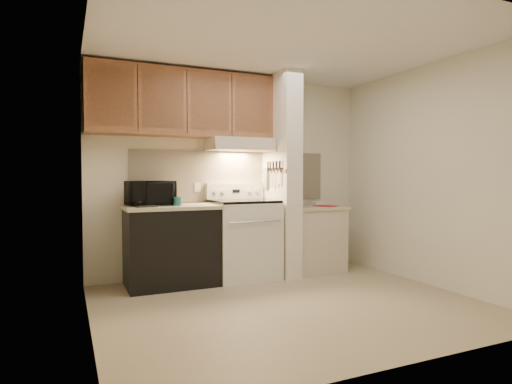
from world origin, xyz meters
TOP-DOWN VIEW (x-y plane):
  - floor at (0.00, 0.00)m, footprint 3.60×3.60m
  - ceiling at (0.00, 0.00)m, footprint 3.60×3.60m
  - wall_back at (0.00, 1.50)m, footprint 3.60×2.50m
  - wall_left at (-1.80, 0.00)m, footprint 0.02×3.00m
  - wall_right at (1.80, 0.00)m, footprint 0.02×3.00m
  - backsplash at (0.00, 1.49)m, footprint 2.60×0.02m
  - range_body at (0.00, 1.16)m, footprint 0.76×0.65m
  - oven_window at (0.00, 0.84)m, footprint 0.50×0.01m
  - oven_handle at (0.00, 0.80)m, footprint 0.65×0.02m
  - cooktop at (0.00, 1.16)m, footprint 0.74×0.64m
  - range_backguard at (0.00, 1.44)m, footprint 0.76×0.08m
  - range_display at (0.00, 1.40)m, footprint 0.10×0.01m
  - range_knob_left_outer at (-0.28, 1.40)m, footprint 0.05×0.02m
  - range_knob_left_inner at (-0.18, 1.40)m, footprint 0.05×0.02m
  - range_knob_right_inner at (0.18, 1.40)m, footprint 0.05×0.02m
  - range_knob_right_outer at (0.28, 1.40)m, footprint 0.05×0.02m
  - dishwasher_front at (-0.88, 1.17)m, footprint 1.00×0.63m
  - left_countertop at (-0.88, 1.17)m, footprint 1.04×0.67m
  - spoon_rest at (-1.19, 0.97)m, footprint 0.23×0.13m
  - teal_jar at (-0.83, 1.06)m, footprint 0.11×0.11m
  - outlet at (-0.48, 1.48)m, footprint 0.08×0.01m
  - microwave at (-1.10, 1.23)m, footprint 0.55×0.42m
  - partition_pillar at (0.51, 1.15)m, footprint 0.22×0.70m
  - pillar_trim at (0.39, 1.15)m, footprint 0.01×0.70m
  - knife_strip at (0.39, 1.10)m, footprint 0.02×0.42m
  - knife_blade_a at (0.38, 0.94)m, footprint 0.01×0.03m
  - knife_handle_a at (0.38, 0.93)m, footprint 0.02×0.02m
  - knife_blade_b at (0.38, 1.02)m, footprint 0.01×0.04m
  - knife_handle_b at (0.38, 1.01)m, footprint 0.02×0.02m
  - knife_blade_c at (0.38, 1.11)m, footprint 0.01×0.04m
  - knife_handle_c at (0.38, 1.10)m, footprint 0.02×0.02m
  - knife_blade_d at (0.38, 1.19)m, footprint 0.01×0.04m
  - knife_handle_d at (0.38, 1.19)m, footprint 0.02×0.02m
  - knife_blade_e at (0.38, 1.27)m, footprint 0.01×0.04m
  - knife_handle_e at (0.38, 1.26)m, footprint 0.02×0.02m
  - oven_mitt at (0.38, 1.32)m, footprint 0.03×0.10m
  - right_cab_base at (0.97, 1.15)m, footprint 0.70×0.60m
  - right_countertop at (0.97, 1.15)m, footprint 0.74×0.64m
  - red_folder at (1.07, 1.00)m, footprint 0.29×0.33m
  - white_box at (1.15, 1.29)m, footprint 0.16×0.11m
  - range_hood at (0.00, 1.28)m, footprint 0.78×0.44m
  - hood_lip at (0.00, 1.07)m, footprint 0.78×0.04m
  - upper_cabinets at (-0.69, 1.32)m, footprint 2.18×0.33m
  - cab_door_a at (-1.51, 1.17)m, footprint 0.46×0.01m
  - cab_gap_a at (-1.23, 1.16)m, footprint 0.01×0.01m
  - cab_door_b at (-0.96, 1.17)m, footprint 0.46×0.01m
  - cab_gap_b at (-0.69, 1.16)m, footprint 0.01×0.01m
  - cab_door_c at (-0.42, 1.17)m, footprint 0.46×0.01m
  - cab_gap_c at (-0.14, 1.16)m, footprint 0.01×0.01m
  - cab_door_d at (0.13, 1.17)m, footprint 0.46×0.01m

SIDE VIEW (x-z plane):
  - floor at x=0.00m, z-range 0.00..0.00m
  - right_cab_base at x=0.97m, z-range 0.00..0.81m
  - dishwasher_front at x=-0.88m, z-range 0.00..0.87m
  - range_body at x=0.00m, z-range 0.00..0.92m
  - oven_window at x=0.00m, z-range 0.35..0.65m
  - oven_handle at x=0.00m, z-range 0.71..0.73m
  - right_countertop at x=0.97m, z-range 0.81..0.85m
  - red_folder at x=1.07m, z-range 0.85..0.86m
  - white_box at x=1.15m, z-range 0.85..0.89m
  - left_countertop at x=-0.88m, z-range 0.87..0.91m
  - spoon_rest at x=-1.19m, z-range 0.91..0.93m
  - cooktop at x=0.00m, z-range 0.92..0.95m
  - teal_jar at x=-0.83m, z-range 0.91..1.01m
  - microwave at x=-1.10m, z-range 0.91..1.18m
  - range_backguard at x=0.00m, z-range 0.95..1.15m
  - range_display at x=0.00m, z-range 1.03..1.07m
  - range_knob_left_outer at x=-0.28m, z-range 1.03..1.07m
  - range_knob_left_inner at x=-0.18m, z-range 1.03..1.07m
  - range_knob_right_inner at x=0.18m, z-range 1.03..1.07m
  - range_knob_right_outer at x=0.28m, z-range 1.03..1.07m
  - outlet at x=-0.48m, z-range 1.04..1.16m
  - knife_blade_c at x=0.38m, z-range 1.10..1.30m
  - knife_blade_b at x=0.38m, z-range 1.12..1.30m
  - knife_blade_e at x=0.38m, z-range 1.12..1.30m
  - oven_mitt at x=0.38m, z-range 1.09..1.34m
  - knife_blade_a at x=0.38m, z-range 1.14..1.30m
  - knife_blade_d at x=0.38m, z-range 1.14..1.30m
  - backsplash at x=0.00m, z-range 0.92..1.55m
  - wall_back at x=0.00m, z-range 1.24..1.26m
  - wall_left at x=-1.80m, z-range 0.00..2.50m
  - wall_right at x=1.80m, z-range 0.00..2.50m
  - partition_pillar at x=0.51m, z-range 0.00..2.50m
  - pillar_trim at x=0.39m, z-range 1.28..1.32m
  - knife_strip at x=0.39m, z-range 1.30..1.34m
  - knife_handle_a at x=0.38m, z-range 1.32..1.42m
  - knife_handle_b at x=0.38m, z-range 1.32..1.42m
  - knife_handle_c at x=0.38m, z-range 1.32..1.42m
  - knife_handle_d at x=0.38m, z-range 1.32..1.42m
  - knife_handle_e at x=0.38m, z-range 1.32..1.42m
  - hood_lip at x=0.00m, z-range 1.55..1.61m
  - range_hood at x=0.00m, z-range 1.55..1.70m
  - upper_cabinets at x=-0.69m, z-range 1.70..2.47m
  - cab_door_a at x=-1.51m, z-range 1.77..2.40m
  - cab_gap_a at x=-1.23m, z-range 1.72..2.45m
  - cab_door_b at x=-0.96m, z-range 1.77..2.40m
  - cab_gap_b at x=-0.69m, z-range 1.72..2.45m
  - cab_door_c at x=-0.42m, z-range 1.77..2.40m
  - cab_gap_c at x=-0.14m, z-range 1.72..2.45m
  - cab_door_d at x=0.13m, z-range 1.77..2.40m
  - ceiling at x=0.00m, z-range 2.50..2.50m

